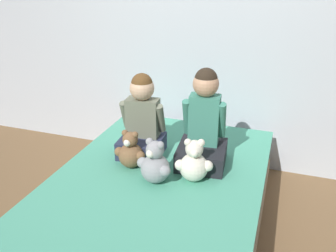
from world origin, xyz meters
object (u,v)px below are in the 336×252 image
child_on_right (203,127)px  teddy_bear_between_children (155,164)px  teddy_bear_held_by_right_child (194,163)px  bed (157,205)px  child_on_left (142,120)px  teddy_bear_held_by_left_child (131,152)px

child_on_right → teddy_bear_between_children: 0.44m
child_on_right → teddy_bear_held_by_right_child: bearing=-94.7°
child_on_right → bed: bearing=-131.6°
bed → child_on_left: child_on_left is taller
child_on_left → teddy_bear_held_by_left_child: (0.00, -0.22, -0.15)m
child_on_right → teddy_bear_held_by_left_child: bearing=-159.1°
child_on_left → child_on_right: size_ratio=0.89×
child_on_right → teddy_bear_between_children: child_on_right is taller
bed → child_on_right: 0.62m
teddy_bear_held_by_right_child → teddy_bear_between_children: 0.25m
child_on_left → teddy_bear_held_by_right_child: 0.54m
teddy_bear_held_by_right_child → child_on_right: bearing=75.5°
child_on_left → teddy_bear_between_children: child_on_left is taller
teddy_bear_held_by_left_child → teddy_bear_between_children: 0.26m
teddy_bear_held_by_right_child → teddy_bear_between_children: (-0.23, -0.10, 0.00)m
bed → teddy_bear_between_children: (0.00, -0.03, 0.34)m
teddy_bear_held_by_left_child → teddy_bear_held_by_right_child: teddy_bear_held_by_right_child is taller
bed → child_on_right: child_on_right is taller
teddy_bear_held_by_right_child → teddy_bear_between_children: bearing=-171.7°
child_on_left → bed: bearing=-58.9°
child_on_right → teddy_bear_held_by_right_child: child_on_right is taller
bed → child_on_right: size_ratio=2.98×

